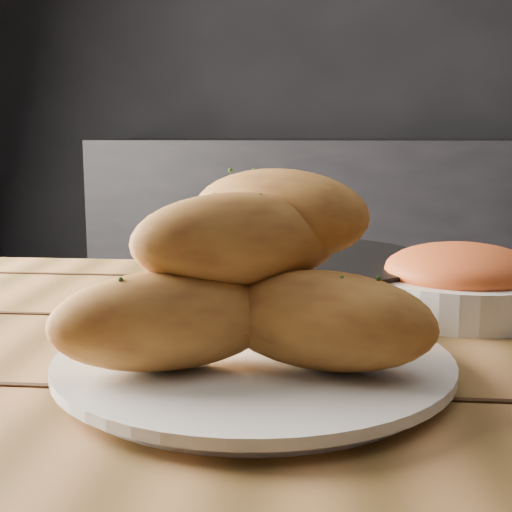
{
  "coord_description": "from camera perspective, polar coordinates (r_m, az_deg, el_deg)",
  "views": [
    {
      "loc": [
        -0.57,
        -1.02,
        0.93
      ],
      "look_at": [
        -0.62,
        -0.49,
        0.84
      ],
      "focal_mm": 50.0,
      "sensor_mm": 36.0,
      "label": 1
    }
  ],
  "objects": [
    {
      "name": "counter",
      "position": [
        2.82,
        16.93,
        -0.28
      ],
      "size": [
        2.8,
        0.6,
        0.9
      ],
      "primitive_type": "cube",
      "color": "black",
      "rests_on": "ground"
    },
    {
      "name": "bowl",
      "position": [
        0.75,
        16.09,
        -2.04
      ],
      "size": [
        0.18,
        0.18,
        0.07
      ],
      "color": "white",
      "rests_on": "table"
    },
    {
      "name": "skillet",
      "position": [
        0.81,
        3.07,
        -1.47
      ],
      "size": [
        0.44,
        0.31,
        0.05
      ],
      "color": "black",
      "rests_on": "table"
    },
    {
      "name": "back_wall",
      "position": [
        3.1,
        16.68,
        17.33
      ],
      "size": [
        4.0,
        0.04,
        2.7
      ],
      "primitive_type": "cube",
      "color": "black",
      "rests_on": "ground"
    },
    {
      "name": "bread_rolls",
      "position": [
        0.53,
        -0.35,
        -1.73
      ],
      "size": [
        0.29,
        0.24,
        0.14
      ],
      "color": "#C48936",
      "rests_on": "plate"
    },
    {
      "name": "plate",
      "position": [
        0.54,
        -0.2,
        -8.73
      ],
      "size": [
        0.3,
        0.3,
        0.02
      ],
      "color": "silver",
      "rests_on": "table"
    },
    {
      "name": "table",
      "position": [
        0.65,
        -1.78,
        -16.49
      ],
      "size": [
        1.4,
        0.83,
        0.75
      ],
      "color": "#9F6B3B",
      "rests_on": "ground"
    }
  ]
}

